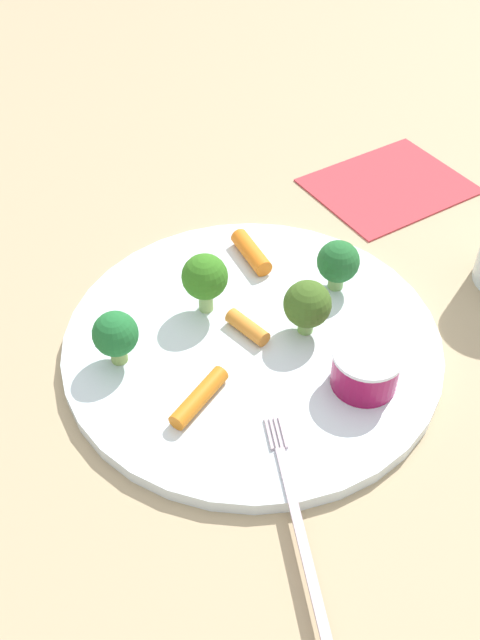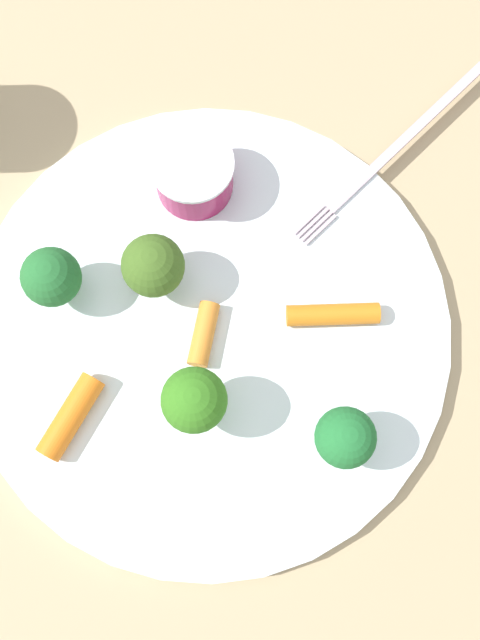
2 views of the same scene
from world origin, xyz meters
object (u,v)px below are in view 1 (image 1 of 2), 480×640
broccoli_floret_1 (116,335)px  broccoli_floret_2 (205,278)px  carrot_stick_2 (199,397)px  fork (298,525)px  carrot_stick_0 (243,329)px  carrot_stick_1 (251,252)px  plate (252,343)px  napkin (389,185)px  broccoli_floret_0 (307,305)px  sauce_cup (366,368)px  broccoli_floret_3 (338,262)px

broccoli_floret_1 → broccoli_floret_2: size_ratio=0.85×
carrot_stick_2 → fork: (-0.12, -0.00, -0.01)m
carrot_stick_0 → carrot_stick_1: size_ratio=0.75×
carrot_stick_1 → fork: carrot_stick_1 is taller
carrot_stick_2 → plate: bearing=-64.4°
napkin → plate: bearing=114.0°
broccoli_floret_0 → napkin: 0.25m
sauce_cup → broccoli_floret_2: (0.14, 0.06, 0.02)m
broccoli_floret_2 → carrot_stick_2: 0.11m
carrot_stick_1 → napkin: 0.20m
broccoli_floret_0 → broccoli_floret_3: 0.06m
fork → napkin: size_ratio=1.07×
plate → broccoli_floret_0: (-0.02, -0.04, 0.03)m
plate → carrot_stick_1: (0.08, -0.06, 0.01)m
broccoli_floret_3 → fork: bearing=135.0°
broccoli_floret_0 → carrot_stick_2: bearing=98.6°
carrot_stick_1 → broccoli_floret_3: bearing=-150.8°
broccoli_floret_1 → carrot_stick_1: broccoli_floret_1 is taller
broccoli_floret_3 → fork: size_ratio=0.28×
broccoli_floret_3 → carrot_stick_2: bearing=105.1°
napkin → fork: bearing=129.7°
broccoli_floret_1 → fork: bearing=-171.2°
fork → broccoli_floret_1: bearing=8.8°
plate → fork: size_ratio=1.81×
broccoli_floret_3 → carrot_stick_2: (-0.05, 0.17, -0.02)m
broccoli_floret_2 → napkin: size_ratio=0.35×
plate → sauce_cup: size_ratio=5.78×
sauce_cup → napkin: 0.29m
carrot_stick_0 → fork: bearing=157.8°
plate → broccoli_floret_1: (0.04, 0.10, 0.03)m
plate → carrot_stick_0: size_ratio=7.71×
plate → broccoli_floret_2: size_ratio=5.57×
sauce_cup → fork: (-0.07, 0.11, -0.02)m
fork → napkin: 0.42m
broccoli_floret_1 → carrot_stick_1: bearing=-74.0°
broccoli_floret_1 → carrot_stick_0: 0.10m
sauce_cup → carrot_stick_2: 0.13m
carrot_stick_0 → napkin: 0.28m
broccoli_floret_3 → carrot_stick_0: broccoli_floret_3 is taller
broccoli_floret_1 → broccoli_floret_2: broccoli_floret_2 is taller
sauce_cup → napkin: sauce_cup is taller
broccoli_floret_2 → broccoli_floret_3: bearing=-109.6°
fork → napkin: bearing=-50.3°
carrot_stick_1 → fork: (-0.24, 0.13, -0.01)m
plate → carrot_stick_0: (0.01, 0.00, 0.01)m
broccoli_floret_2 → carrot_stick_1: size_ratio=1.04×
fork → carrot_stick_1: bearing=-27.9°
broccoli_floret_3 → carrot_stick_1: 0.08m
broccoli_floret_0 → carrot_stick_0: size_ratio=1.23×
fork → plate: bearing=-24.4°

